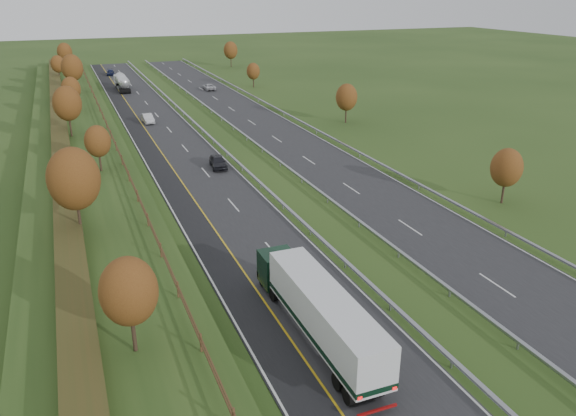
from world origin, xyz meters
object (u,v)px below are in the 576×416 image
(car_small_far, at_px, (110,72))
(car_oncoming, at_px, (209,87))
(car_silver_mid, at_px, (148,118))
(road_tanker, at_px, (122,82))
(car_dark_near, at_px, (218,162))
(box_lorry, at_px, (317,309))

(car_small_far, distance_m, car_oncoming, 36.46)
(car_silver_mid, height_order, car_small_far, car_silver_mid)
(road_tanker, bearing_deg, car_dark_near, -85.92)
(car_dark_near, height_order, car_small_far, car_dark_near)
(box_lorry, height_order, car_small_far, box_lorry)
(car_small_far, bearing_deg, box_lorry, -83.66)
(road_tanker, distance_m, car_small_far, 24.62)
(box_lorry, xyz_separation_m, car_oncoming, (17.23, 95.37, -1.60))
(car_silver_mid, bearing_deg, car_dark_near, -84.07)
(car_small_far, bearing_deg, car_silver_mid, -83.64)
(car_dark_near, bearing_deg, box_lorry, -89.58)
(road_tanker, xyz_separation_m, car_oncoming, (17.91, -7.00, -1.14))
(road_tanker, bearing_deg, box_lorry, -89.62)
(car_small_far, height_order, car_oncoming, car_oncoming)
(box_lorry, relative_size, car_small_far, 3.58)
(road_tanker, distance_m, car_silver_mid, 34.81)
(car_dark_near, bearing_deg, road_tanker, 100.23)
(road_tanker, bearing_deg, car_silver_mid, -89.69)
(road_tanker, distance_m, car_dark_near, 63.95)
(car_silver_mid, bearing_deg, car_small_far, 87.84)
(box_lorry, height_order, car_silver_mid, box_lorry)
(car_oncoming, bearing_deg, car_silver_mid, 59.26)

